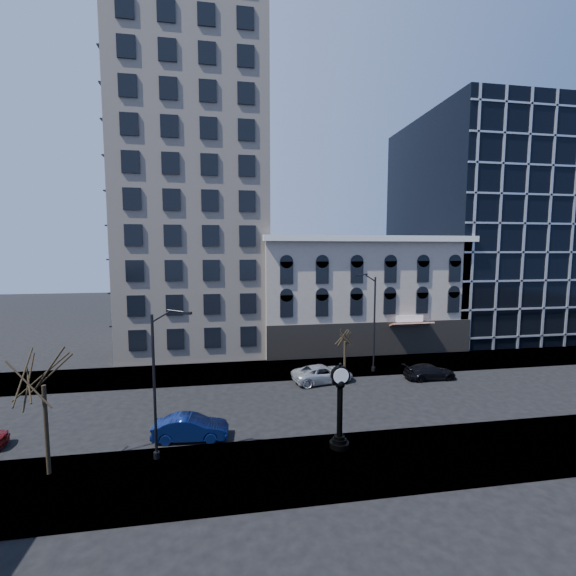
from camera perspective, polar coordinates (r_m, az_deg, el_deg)
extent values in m
plane|color=black|center=(28.57, -2.77, -17.06)|extent=(160.00, 160.00, 0.00)
cube|color=#9C9A8E|center=(36.03, -4.27, -12.09)|extent=(160.00, 6.00, 0.12)
cube|color=#9C9A8E|center=(21.44, -0.05, -25.09)|extent=(160.00, 6.00, 0.12)
cube|color=beige|center=(45.99, -13.49, 15.47)|extent=(15.00, 15.00, 38.00)
cube|color=#AE9F8F|center=(45.06, 10.11, -0.85)|extent=(22.00, 10.00, 12.00)
cube|color=white|center=(39.93, 12.77, 7.19)|extent=(22.60, 0.80, 0.60)
cube|color=black|center=(41.10, 12.37, -7.46)|extent=(22.00, 0.30, 3.60)
cube|color=maroon|center=(41.92, 17.81, -5.11)|extent=(4.50, 1.18, 0.55)
cube|color=black|center=(58.83, 27.41, 7.91)|extent=(20.00, 20.00, 28.00)
cylinder|color=black|center=(23.23, 7.60, -21.98)|extent=(1.09, 1.09, 0.30)
cylinder|color=black|center=(23.12, 7.61, -21.43)|extent=(0.79, 0.79, 0.20)
cylinder|color=black|center=(23.04, 7.62, -21.04)|extent=(0.59, 0.59, 0.16)
cylinder|color=black|center=(22.40, 7.67, -17.60)|extent=(0.32, 0.32, 2.87)
sphere|color=black|center=(21.85, 7.73, -13.90)|extent=(0.55, 0.55, 0.55)
cube|color=black|center=(21.81, 7.73, -13.65)|extent=(0.90, 0.27, 0.25)
cylinder|color=black|center=(21.69, 7.74, -12.67)|extent=(1.05, 0.38, 1.03)
cylinder|color=white|center=(21.53, 7.88, -12.80)|extent=(0.87, 0.07, 0.87)
cylinder|color=white|center=(21.84, 7.61, -12.53)|extent=(0.87, 0.07, 0.87)
sphere|color=black|center=(21.51, 7.76, -11.17)|extent=(0.20, 0.20, 0.20)
cylinder|color=black|center=(21.61, -19.19, -13.79)|extent=(0.14, 0.14, 7.65)
cylinder|color=black|center=(23.06, -18.87, -22.38)|extent=(0.32, 0.32, 0.36)
cube|color=black|center=(19.86, -15.33, -3.60)|extent=(0.53, 0.35, 0.12)
cylinder|color=black|center=(35.40, 12.67, -5.30)|extent=(0.16, 0.16, 8.54)
cylinder|color=black|center=(36.39, 12.53, -11.61)|extent=(0.36, 0.36, 0.40)
cube|color=black|center=(33.78, 10.22, 1.78)|extent=(0.58, 0.34, 0.14)
cylinder|color=#2E2517|center=(23.02, -32.17, -17.37)|extent=(0.20, 0.20, 4.46)
cylinder|color=#2E2517|center=(35.37, 8.41, -10.05)|extent=(0.23, 0.23, 2.75)
imported|color=#0C194C|center=(24.51, -14.21, -19.42)|extent=(4.40, 1.84, 1.41)
imported|color=#A5A8AD|center=(33.10, 5.15, -12.53)|extent=(5.46, 3.18, 1.43)
imported|color=black|center=(35.86, 20.25, -11.55)|extent=(4.42, 1.82, 1.28)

